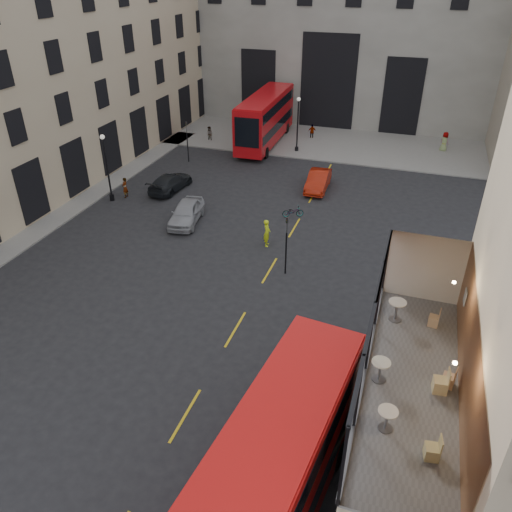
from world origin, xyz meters
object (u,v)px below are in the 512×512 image
(cafe_chair_b, at_px, (441,384))
(cafe_table_far, at_px, (397,308))
(traffic_light_near, at_px, (286,239))
(cyclist, at_px, (267,233))
(street_lamp_a, at_px, (108,172))
(bus_far, at_px, (266,117))
(cafe_table_mid, at_px, (380,368))
(pedestrian_e, at_px, (125,188))
(cafe_chair_a, at_px, (432,451))
(cafe_chair_d, at_px, (434,320))
(car_c, at_px, (170,182))
(bicycle, at_px, (293,212))
(cafe_table_near, at_px, (387,417))
(pedestrian_a, at_px, (210,134))
(pedestrian_d, at_px, (444,142))
(traffic_light_far, at_px, (187,137))
(pedestrian_b, at_px, (259,142))
(street_lamp_b, at_px, (297,128))
(cafe_chair_c, at_px, (449,380))
(car_a, at_px, (186,212))
(car_b, at_px, (318,181))
(pedestrian_c, at_px, (312,132))
(bus_near, at_px, (263,493))

(cafe_chair_b, bearing_deg, cafe_table_far, 116.83)
(traffic_light_near, relative_size, cyclist, 2.02)
(street_lamp_a, distance_m, bus_far, 18.95)
(cafe_table_mid, xyz_separation_m, cafe_chair_b, (1.91, 0.12, -0.25))
(pedestrian_e, distance_m, cafe_chair_a, 32.19)
(cafe_chair_d, bearing_deg, cafe_chair_a, -88.95)
(car_c, bearing_deg, cyclist, 153.74)
(bus_far, relative_size, bicycle, 7.94)
(bicycle, relative_size, cafe_table_near, 2.12)
(pedestrian_e, height_order, cafe_chair_a, cafe_chair_a)
(pedestrian_a, distance_m, pedestrian_d, 23.77)
(traffic_light_far, xyz_separation_m, cyclist, (11.88, -13.03, -1.48))
(pedestrian_b, bearing_deg, cafe_chair_b, -90.11)
(cafe_chair_a, bearing_deg, cyclist, 120.21)
(car_c, distance_m, cyclist, 12.18)
(street_lamp_b, relative_size, cafe_chair_c, 6.85)
(car_c, xyz_separation_m, cafe_chair_b, (20.88, -21.43, 4.18))
(bicycle, bearing_deg, pedestrian_e, 68.73)
(traffic_light_near, height_order, cafe_table_near, cafe_table_near)
(traffic_light_far, xyz_separation_m, pedestrian_d, (22.86, 10.76, -1.45))
(car_c, xyz_separation_m, cafe_table_near, (19.39, -23.51, 4.40))
(traffic_light_far, distance_m, cafe_chair_c, 35.89)
(bicycle, distance_m, cafe_table_far, 19.02)
(street_lamp_a, height_order, cafe_chair_b, cafe_chair_b)
(cafe_chair_b, bearing_deg, pedestrian_b, 117.09)
(pedestrian_e, bearing_deg, car_a, 66.85)
(cafe_table_mid, bearing_deg, pedestrian_d, 86.49)
(street_lamp_b, bearing_deg, cafe_chair_a, -70.24)
(traffic_light_far, relative_size, bus_far, 0.30)
(cafe_table_near, bearing_deg, car_c, 129.52)
(cafe_table_near, distance_m, cafe_chair_a, 1.47)
(car_a, xyz_separation_m, bicycle, (7.11, 3.31, -0.37))
(cafe_chair_c, bearing_deg, bicycle, 117.67)
(cafe_table_near, bearing_deg, pedestrian_e, 136.46)
(street_lamp_a, relative_size, cafe_chair_c, 6.85)
(car_b, bearing_deg, cafe_chair_c, -71.49)
(car_b, relative_size, pedestrian_c, 2.92)
(pedestrian_e, height_order, cafe_chair_d, cafe_chair_d)
(street_lamp_a, xyz_separation_m, car_c, (3.50, 3.34, -1.71))
(bicycle, relative_size, pedestrian_b, 1.01)
(bus_near, distance_m, cafe_table_near, 4.38)
(cafe_table_far, bearing_deg, cafe_table_near, -87.89)
(cyclist, height_order, cafe_chair_b, cafe_chair_b)
(street_lamp_a, bearing_deg, cafe_chair_c, -35.78)
(car_a, relative_size, cafe_chair_d, 6.10)
(pedestrian_d, relative_size, cafe_table_mid, 2.50)
(car_c, bearing_deg, cafe_chair_d, 144.14)
(street_lamp_b, relative_size, bicycle, 3.38)
(street_lamp_b, height_order, pedestrian_e, street_lamp_b)
(street_lamp_a, relative_size, cafe_table_far, 6.39)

